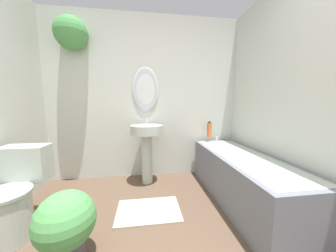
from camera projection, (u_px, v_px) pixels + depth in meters
wall_back at (136, 90)px, 2.49m from camera, size 2.92×0.41×2.40m
wall_right at (297, 95)px, 1.61m from camera, size 0.06×2.37×2.40m
toilet at (14, 196)px, 1.43m from camera, size 0.39×0.59×0.72m
pedestal_sink at (147, 141)px, 2.34m from camera, size 0.44×0.44×0.93m
bathtub at (242, 177)px, 1.92m from camera, size 0.61×1.65×0.62m
shampoo_bottle at (209, 130)px, 2.58m from camera, size 0.07×0.07×0.24m
potted_plant at (66, 223)px, 1.15m from camera, size 0.39×0.39×0.52m
bath_mat at (149, 211)px, 1.75m from camera, size 0.65×0.44×0.02m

